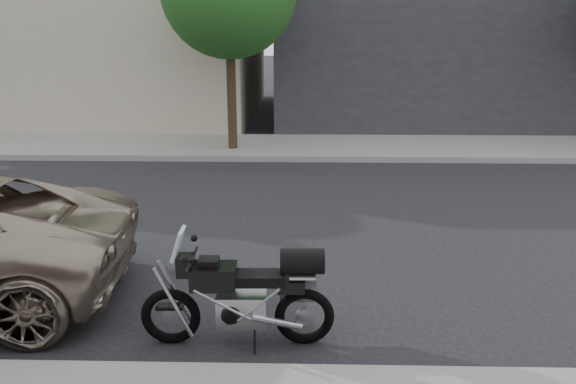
{
  "coord_description": "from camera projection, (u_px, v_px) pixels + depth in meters",
  "views": [
    {
      "loc": [
        0.15,
        8.69,
        3.25
      ],
      "look_at": [
        0.36,
        0.71,
        0.9
      ],
      "focal_mm": 35.0,
      "sensor_mm": 36.0,
      "label": 1
    }
  ],
  "objects": [
    {
      "name": "ground",
      "position": [
        311.0,
        232.0,
        9.25
      ],
      "size": [
        120.0,
        120.0,
        0.0
      ],
      "primitive_type": "plane",
      "color": "black",
      "rests_on": "ground"
    },
    {
      "name": "motorcycle",
      "position": [
        250.0,
        294.0,
        5.89
      ],
      "size": [
        2.05,
        0.69,
        1.3
      ],
      "rotation": [
        0.0,
        0.0,
        0.02
      ],
      "color": "black",
      "rests_on": "ground"
    },
    {
      "name": "far_sidewalk",
      "position": [
        308.0,
        147.0,
        15.46
      ],
      "size": [
        44.0,
        3.0,
        0.15
      ],
      "primitive_type": "cube",
      "color": "gray",
      "rests_on": "ground"
    },
    {
      "name": "far_building_cream",
      "position": [
        70.0,
        7.0,
        21.29
      ],
      "size": [
        14.0,
        11.0,
        8.0
      ],
      "color": "#BDB597",
      "rests_on": "ground"
    },
    {
      "name": "far_building_dark",
      "position": [
        493.0,
        20.0,
        21.04
      ],
      "size": [
        16.0,
        11.0,
        7.0
      ],
      "color": "#28272C",
      "rests_on": "ground"
    }
  ]
}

